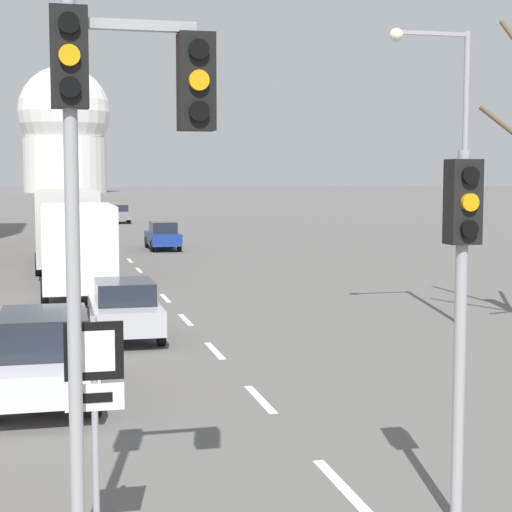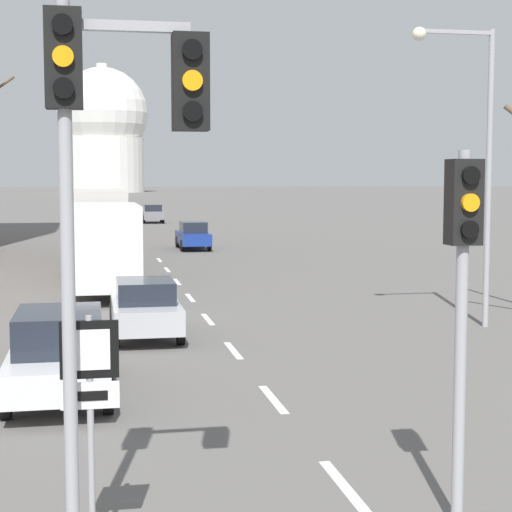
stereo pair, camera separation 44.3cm
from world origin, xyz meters
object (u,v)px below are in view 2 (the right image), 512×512
(sedan_far_left, at_px, (60,353))
(city_bus, at_px, (96,222))
(delivery_truck, at_px, (104,246))
(route_sign_post, at_px, (90,395))
(street_lamp_right, at_px, (474,145))
(sedan_near_left, at_px, (103,225))
(traffic_signal_centre_tall, at_px, (463,265))
(sedan_mid_centre, at_px, (153,214))
(sedan_near_right, at_px, (145,308))
(sedan_far_right, at_px, (193,235))
(traffic_signal_near_left, at_px, (108,145))

(sedan_far_left, bearing_deg, city_bus, 88.12)
(delivery_truck, bearing_deg, route_sign_post, -91.13)
(street_lamp_right, relative_size, sedan_far_left, 1.75)
(route_sign_post, distance_m, sedan_near_left, 51.85)
(sedan_near_left, height_order, sedan_far_left, sedan_far_left)
(traffic_signal_centre_tall, height_order, sedan_mid_centre, traffic_signal_centre_tall)
(sedan_near_right, height_order, city_bus, city_bus)
(route_sign_post, height_order, sedan_far_right, route_sign_post)
(sedan_far_left, relative_size, sedan_far_right, 1.02)
(sedan_far_right, height_order, delivery_truck, delivery_truck)
(route_sign_post, xyz_separation_m, sedan_far_right, (5.61, 39.23, -0.99))
(traffic_signal_near_left, distance_m, sedan_near_right, 13.47)
(route_sign_post, xyz_separation_m, sedan_mid_centre, (5.35, 68.41, -0.94))
(traffic_signal_near_left, distance_m, street_lamp_right, 16.11)
(street_lamp_right, relative_size, sedan_near_left, 1.78)
(traffic_signal_near_left, height_order, sedan_far_right, traffic_signal_near_left)
(sedan_far_right, bearing_deg, sedan_near_left, 111.04)
(traffic_signal_centre_tall, relative_size, delivery_truck, 0.60)
(sedan_near_left, distance_m, sedan_far_right, 13.50)
(sedan_far_right, relative_size, delivery_truck, 0.62)
(traffic_signal_near_left, xyz_separation_m, route_sign_post, (-0.21, 0.19, -2.55))
(route_sign_post, bearing_deg, sedan_near_right, 84.09)
(sedan_near_right, relative_size, sedan_mid_centre, 1.02)
(delivery_truck, bearing_deg, sedan_far_left, -94.09)
(sedan_mid_centre, bearing_deg, sedan_far_right, -89.49)
(route_sign_post, relative_size, sedan_far_left, 0.58)
(traffic_signal_centre_tall, distance_m, sedan_mid_centre, 68.30)
(sedan_mid_centre, height_order, sedan_far_left, sedan_mid_centre)
(sedan_near_right, bearing_deg, route_sign_post, -95.91)
(traffic_signal_near_left, bearing_deg, city_bus, 90.04)
(city_bus, bearing_deg, sedan_far_right, 57.75)
(delivery_truck, bearing_deg, city_bus, 91.30)
(route_sign_post, relative_size, sedan_mid_centre, 0.68)
(sedan_near_left, relative_size, sedan_near_right, 1.13)
(sedan_near_left, bearing_deg, sedan_mid_centre, 74.53)
(street_lamp_right, height_order, delivery_truck, street_lamp_right)
(sedan_near_left, height_order, delivery_truck, delivery_truck)
(city_bus, bearing_deg, sedan_far_left, -91.88)
(traffic_signal_near_left, xyz_separation_m, sedan_mid_centre, (5.14, 68.61, -3.50))
(sedan_near_right, distance_m, sedan_mid_centre, 55.82)
(sedan_near_left, xyz_separation_m, sedan_far_right, (4.85, -12.60, 0.04))
(sedan_near_left, bearing_deg, traffic_signal_centre_tall, -86.26)
(traffic_signal_centre_tall, bearing_deg, sedan_near_left, 93.74)
(street_lamp_right, xyz_separation_m, city_bus, (-9.86, 18.09, -2.86))
(traffic_signal_centre_tall, distance_m, street_lamp_right, 13.86)
(sedan_mid_centre, distance_m, sedan_far_left, 61.63)
(city_bus, bearing_deg, sedan_mid_centre, 82.22)
(street_lamp_right, height_order, sedan_far_left, street_lamp_right)
(sedan_far_right, bearing_deg, sedan_mid_centre, 90.51)
(sedan_near_right, xyz_separation_m, sedan_mid_centre, (4.03, 55.68, 0.09))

